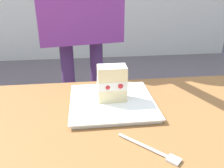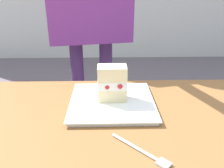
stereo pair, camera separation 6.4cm
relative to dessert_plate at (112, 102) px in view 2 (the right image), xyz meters
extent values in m
cube|color=brown|center=(0.08, 0.21, -0.03)|extent=(1.48, 0.82, 0.04)
cube|color=white|center=(0.00, 0.00, 0.00)|extent=(0.26, 0.26, 0.01)
cube|color=white|center=(0.00, 0.00, 0.01)|extent=(0.27, 0.27, 0.00)
cube|color=beige|center=(0.00, -0.01, 0.03)|extent=(0.09, 0.06, 0.04)
cube|color=white|center=(0.00, -0.01, 0.07)|extent=(0.09, 0.06, 0.03)
sphere|color=red|center=(0.02, 0.02, 0.06)|extent=(0.02, 0.02, 0.02)
sphere|color=red|center=(-0.02, 0.02, 0.07)|extent=(0.02, 0.02, 0.02)
cube|color=beige|center=(0.00, -0.01, 0.10)|extent=(0.09, 0.06, 0.04)
cube|color=white|center=(0.00, -0.01, 0.12)|extent=(0.09, 0.05, 0.00)
cylinder|color=silver|center=(-0.05, 0.22, 0.00)|extent=(0.10, 0.11, 0.01)
cube|color=silver|center=(-0.11, 0.28, 0.00)|extent=(0.04, 0.04, 0.01)
cylinder|color=#452855|center=(0.18, -0.53, -0.31)|extent=(0.07, 0.07, 0.77)
cylinder|color=#452855|center=(0.02, -0.56, -0.31)|extent=(0.07, 0.07, 0.77)
camera|label=1|loc=(0.08, 0.68, 0.37)|focal=37.67mm
camera|label=2|loc=(0.02, 0.69, 0.37)|focal=37.67mm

